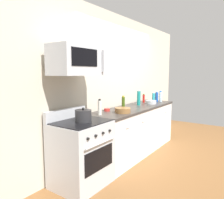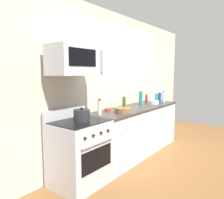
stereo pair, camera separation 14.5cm
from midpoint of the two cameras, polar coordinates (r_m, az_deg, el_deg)
name	(u,v)px [view 1 (the left image)]	position (r m, az deg, el deg)	size (l,w,h in m)	color
ground_plane	(135,152)	(4.53, 5.04, -13.46)	(6.55, 6.55, 0.00)	brown
back_wall	(118,84)	(4.47, 0.66, 4.03)	(5.46, 0.10, 2.70)	beige
counter_unit	(135,130)	(4.39, 5.12, -7.83)	(2.37, 0.66, 0.92)	white
range_oven	(81,153)	(3.20, -9.41, -13.55)	(0.76, 0.69, 1.07)	#B7BABF
microwave	(77,60)	(3.03, -10.53, 9.99)	(0.74, 0.44, 0.40)	#B7BABF
bottle_dish_soap	(154,98)	(4.88, 9.96, 0.46)	(0.07, 0.07, 0.24)	teal
bottle_vinegar_white	(100,107)	(3.46, -4.43, -2.07)	(0.06, 0.06, 0.25)	silver
bottle_olive_oil	(123,103)	(3.85, 1.88, -1.04)	(0.06, 0.06, 0.26)	#385114
bottle_hot_sauce_red	(144,98)	(4.92, 7.43, 0.30)	(0.05, 0.05, 0.19)	#B21914
bottle_soy_sauce_dark	(156,97)	(5.22, 10.58, 0.59)	(0.05, 0.05, 0.18)	black
bottle_water_clear	(161,97)	(5.08, 11.78, 0.74)	(0.07, 0.07, 0.25)	silver
bottle_sparkling_teal	(139,98)	(4.48, 6.07, 0.42)	(0.07, 0.07, 0.32)	#197F7A
bottle_soda_blue	(157,97)	(5.08, 10.83, 0.73)	(0.06, 0.06, 0.24)	#1E4CA5
bowl_steel_prep	(151,102)	(4.73, 9.31, -0.65)	(0.22, 0.22, 0.07)	#B2B5BA
bowl_red_small	(107,110)	(3.81, -2.42, -2.67)	(0.10, 0.10, 0.04)	#B72D28
bowl_wooden_salad	(123,110)	(3.65, 1.66, -2.78)	(0.26, 0.26, 0.08)	brown
stockpot	(83,116)	(3.01, -8.89, -4.22)	(0.22, 0.22, 0.20)	#262628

